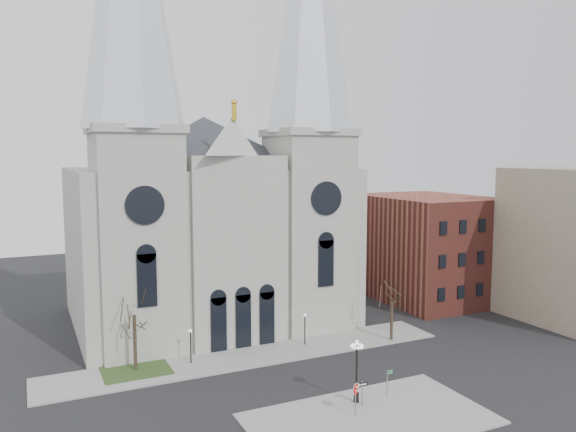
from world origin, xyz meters
name	(u,v)px	position (x,y,z in m)	size (l,w,h in m)	color
ground	(303,401)	(0.00, 0.00, 0.00)	(160.00, 160.00, 0.00)	black
sidewalk_near	(370,419)	(3.00, -5.00, 0.07)	(18.00, 10.00, 0.14)	gray
sidewalk_far	(252,356)	(0.00, 11.00, 0.07)	(40.00, 6.00, 0.14)	gray
grass_patch	(136,370)	(-11.00, 12.00, 0.09)	(6.00, 5.00, 0.18)	#28401B
cathedral	(212,165)	(0.00, 22.86, 18.48)	(33.00, 26.66, 54.00)	#A5A39A
bg_building_brick	(426,247)	(30.00, 22.00, 7.00)	(14.00, 18.00, 14.00)	brown
bg_building_tan	(570,246)	(38.00, 6.00, 9.00)	(10.00, 14.00, 18.00)	gray
tree_left	(134,311)	(-11.00, 12.00, 5.58)	(3.20, 3.20, 7.50)	#2C2318
tree_right	(392,299)	(15.00, 9.00, 4.47)	(3.20, 3.20, 6.00)	#2C2318
ped_lamp_left	(191,340)	(-6.00, 11.50, 2.33)	(0.32, 0.32, 3.26)	black
ped_lamp_right	(305,324)	(6.00, 11.50, 2.33)	(0.32, 0.32, 3.26)	black
stop_sign	(356,392)	(2.24, -4.20, 1.95)	(0.92, 0.15, 2.55)	slate
globe_lamp	(357,363)	(3.54, -2.27, 3.32)	(1.43, 1.43, 5.06)	black
one_way_sign	(362,389)	(3.64, -2.97, 1.48)	(0.86, 0.12, 1.96)	slate
street_name_sign	(388,379)	(6.69, -2.06, 1.37)	(0.65, 0.18, 2.05)	slate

